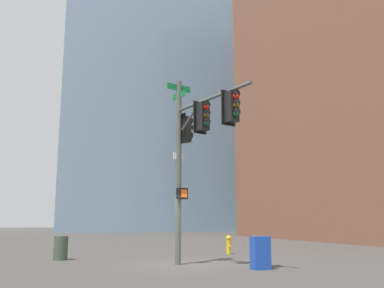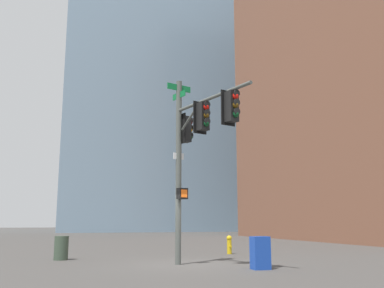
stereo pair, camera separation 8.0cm
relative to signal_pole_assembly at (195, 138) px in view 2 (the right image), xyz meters
The scene contains 7 objects.
ground_plane 4.59m from the signal_pole_assembly, behind, with size 200.00×200.00×0.00m, color #423F3D.
signal_pole_assembly is the anchor object (origin of this frame).
fire_hydrant 7.31m from the signal_pole_assembly, 146.50° to the left, with size 0.34×0.26×0.87m.
litter_bin 7.24m from the signal_pole_assembly, 133.53° to the right, with size 0.56×0.56×0.95m, color #384738.
newspaper_box 4.58m from the signal_pole_assembly, 52.09° to the left, with size 0.44×0.56×1.05m, color #193FA5.
building_brick_nearside 30.73m from the signal_pole_assembly, 125.27° to the left, with size 27.73×14.88×39.50m, color brown.
building_glass_tower 64.69m from the signal_pole_assembly, 168.65° to the left, with size 24.72×32.63×58.80m, color #7A99B2.
Camera 2 is at (15.26, -4.67, 1.54)m, focal length 40.06 mm.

